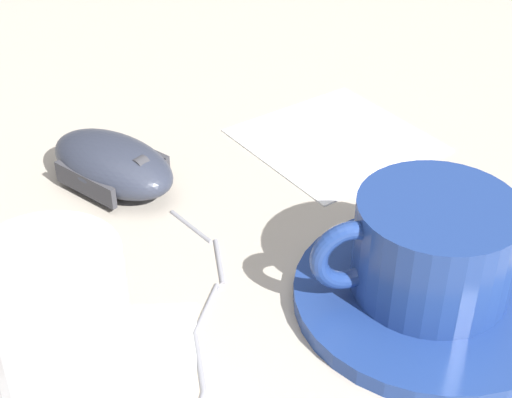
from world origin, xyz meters
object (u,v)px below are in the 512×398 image
Objects in this scene: computer_mouse at (113,164)px; coffee_cup at (431,246)px; saucer at (430,297)px; drinking_glass at (57,330)px.

coffee_cup is at bearing 130.52° from computer_mouse.
saucer is 1.77× the size of drinking_glass.
coffee_cup is 0.20m from drinking_glass.
computer_mouse is at bearing -106.08° from drinking_glass.
drinking_glass is at bearing 1.98° from saucer.
drinking_glass is (0.20, 0.01, 0.01)m from coffee_cup.
drinking_glass is (0.20, 0.01, 0.04)m from saucer.
computer_mouse is at bearing -49.92° from saucer.
drinking_glass is at bearing 73.92° from computer_mouse.
saucer is 0.03m from coffee_cup.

